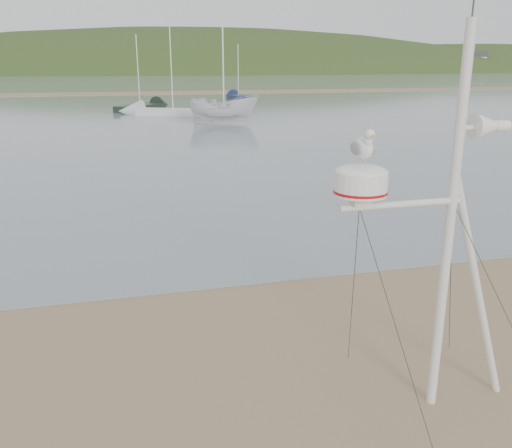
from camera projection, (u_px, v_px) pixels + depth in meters
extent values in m
cube|color=slate|center=(107.00, 80.00, 128.07)|extent=(560.00, 256.00, 0.04)
cube|color=#846B4C|center=(107.00, 94.00, 70.66)|extent=(560.00, 7.00, 0.07)
ellipsoid|color=#273A18|center=(204.00, 123.00, 239.58)|extent=(400.00, 180.00, 80.00)
ellipsoid|color=#273A18|center=(479.00, 102.00, 272.08)|extent=(300.00, 135.00, 56.00)
cube|color=white|center=(75.00, 62.00, 183.73)|extent=(8.40, 6.30, 8.00)
cube|color=white|center=(153.00, 62.00, 190.11)|extent=(8.40, 6.30, 8.00)
cube|color=white|center=(225.00, 62.00, 196.50)|extent=(8.40, 6.30, 8.00)
cube|color=white|center=(293.00, 62.00, 202.89)|extent=(8.40, 6.30, 8.00)
cube|color=white|center=(357.00, 62.00, 209.27)|extent=(8.40, 6.30, 8.00)
cube|color=white|center=(417.00, 62.00, 215.66)|extent=(8.40, 6.30, 8.00)
cube|color=white|center=(473.00, 62.00, 222.05)|extent=(8.40, 6.30, 8.00)
cylinder|color=silver|center=(449.00, 230.00, 6.06)|extent=(0.11, 0.11, 4.46)
cylinder|color=silver|center=(478.00, 290.00, 6.40)|extent=(1.03, 0.09, 2.93)
cylinder|color=silver|center=(402.00, 204.00, 5.81)|extent=(1.45, 0.08, 0.08)
cube|color=silver|center=(360.00, 200.00, 5.66)|extent=(0.18, 0.18, 0.10)
cylinder|color=white|center=(361.00, 184.00, 5.61)|extent=(0.56, 0.56, 0.25)
cylinder|color=#AE0C11|center=(360.00, 191.00, 5.64)|extent=(0.57, 0.57, 0.03)
ellipsoid|color=white|center=(361.00, 172.00, 5.58)|extent=(0.56, 0.56, 0.16)
cone|color=white|center=(486.00, 126.00, 5.81)|extent=(0.29, 0.29, 0.29)
cylinder|color=white|center=(502.00, 126.00, 5.85)|extent=(0.16, 0.12, 0.12)
cube|color=silver|center=(469.00, 127.00, 5.76)|extent=(0.22, 0.04, 0.04)
cylinder|color=tan|center=(359.00, 161.00, 5.54)|extent=(0.01, 0.01, 0.08)
cylinder|color=tan|center=(364.00, 161.00, 5.55)|extent=(0.01, 0.01, 0.08)
ellipsoid|color=white|center=(363.00, 148.00, 5.51)|extent=(0.19, 0.30, 0.22)
ellipsoid|color=#94969B|center=(356.00, 148.00, 5.47)|extent=(0.06, 0.24, 0.14)
ellipsoid|color=#94969B|center=(371.00, 148.00, 5.51)|extent=(0.06, 0.24, 0.14)
cone|color=white|center=(356.00, 148.00, 5.66)|extent=(0.10, 0.09, 0.10)
ellipsoid|color=white|center=(368.00, 140.00, 5.38)|extent=(0.09, 0.09, 0.13)
sphere|color=white|center=(370.00, 135.00, 5.33)|extent=(0.11, 0.11, 0.11)
cone|color=gold|center=(372.00, 136.00, 5.28)|extent=(0.02, 0.06, 0.02)
imported|color=silver|center=(224.00, 87.00, 36.31)|extent=(2.09, 2.05, 4.74)
cube|color=#131E43|center=(238.00, 97.00, 59.49)|extent=(1.71, 4.91, 0.50)
cone|color=#131E43|center=(232.00, 96.00, 62.34)|extent=(1.61, 1.75, 1.56)
cylinder|color=silver|center=(238.00, 70.00, 58.65)|extent=(0.08, 0.08, 5.35)
cube|color=black|center=(140.00, 108.00, 46.17)|extent=(4.58, 5.01, 0.50)
cone|color=black|center=(162.00, 105.00, 49.02)|extent=(2.42, 2.44, 1.65)
cylinder|color=silver|center=(138.00, 70.00, 45.28)|extent=(0.08, 0.08, 5.67)
cube|color=silver|center=(173.00, 112.00, 42.03)|extent=(5.83, 4.12, 0.50)
cone|color=silver|center=(130.00, 111.00, 42.73)|extent=(2.56, 2.49, 1.80)
cylinder|color=silver|center=(171.00, 67.00, 41.07)|extent=(0.08, 0.08, 6.18)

